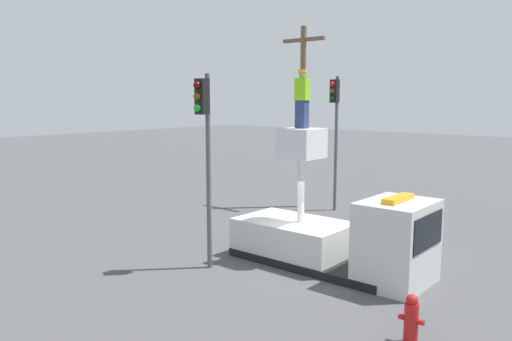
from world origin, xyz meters
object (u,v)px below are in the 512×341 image
fire_hydrant (411,319)px  utility_pole (303,111)px  worker (302,99)px  traffic_cone_rear (243,231)px  traffic_light_across (335,117)px  traffic_light_pole (205,133)px  bucket_truck (334,238)px

fire_hydrant → utility_pole: 13.87m
worker → traffic_cone_rear: size_ratio=2.36×
traffic_light_across → fire_hydrant: size_ratio=5.70×
traffic_light_across → utility_pole: size_ratio=0.73×
traffic_light_across → fire_hydrant: bearing=-51.2°
traffic_light_pole → utility_pole: utility_pole is taller
traffic_cone_rear → bucket_truck: bearing=-5.8°
worker → utility_pole: size_ratio=0.21×
traffic_light_pole → traffic_light_across: bearing=97.9°
traffic_cone_rear → utility_pole: bearing=106.1°
utility_pole → traffic_light_pole: bearing=-72.3°
traffic_light_pole → traffic_light_across: 9.26m
traffic_light_pole → traffic_light_across: traffic_light_across is taller
fire_hydrant → traffic_light_pole: bearing=175.7°
traffic_light_across → traffic_cone_rear: (0.17, -6.30, -3.86)m
traffic_light_pole → traffic_light_across: (-1.27, 9.17, 0.19)m
traffic_light_pole → fire_hydrant: 7.40m
worker → traffic_cone_rear: worker is taller
traffic_light_across → utility_pole: bearing=-172.6°
traffic_light_across → utility_pole: utility_pole is taller
worker → traffic_light_pole: size_ratio=0.31×
bucket_truck → worker: bearing=180.0°
bucket_truck → fire_hydrant: (3.66, -2.96, -0.42)m
traffic_light_pole → fire_hydrant: (6.50, -0.49, -3.51)m
traffic_light_across → utility_pole: (-1.59, -0.21, 0.23)m
bucket_truck → traffic_light_pole: bearing=-139.0°
bucket_truck → traffic_cone_rear: size_ratio=8.15×
worker → traffic_light_pole: worker is taller
worker → traffic_light_across: size_ratio=0.29×
bucket_truck → traffic_light_pole: (-2.84, -2.47, 3.09)m
traffic_light_across → worker: bearing=-66.5°
bucket_truck → fire_hydrant: bearing=-38.9°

